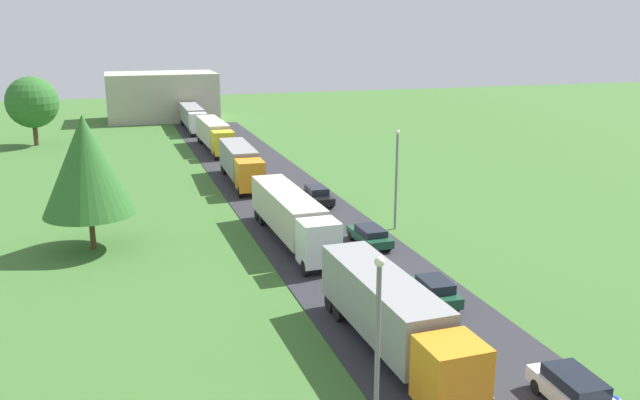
{
  "coord_description": "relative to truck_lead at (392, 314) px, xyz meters",
  "views": [
    {
      "loc": [
        -14.31,
        -11.69,
        15.12
      ],
      "look_at": [
        1.18,
        37.22,
        1.61
      ],
      "focal_mm": 37.09,
      "sensor_mm": 36.0,
      "label": 1
    }
  ],
  "objects": [
    {
      "name": "road",
      "position": [
        2.5,
        10.0,
        -2.07
      ],
      "size": [
        10.0,
        140.0,
        0.06
      ],
      "primitive_type": "cube",
      "color": "#2B2B30",
      "rests_on": "ground"
    },
    {
      "name": "lane_marking_centre",
      "position": [
        2.5,
        6.91,
        -2.03
      ],
      "size": [
        0.16,
        121.81,
        0.01
      ],
      "color": "white",
      "rests_on": "road"
    },
    {
      "name": "truck_lead",
      "position": [
        0.0,
        0.0,
        0.0
      ],
      "size": [
        2.82,
        13.01,
        3.53
      ],
      "color": "orange",
      "rests_on": "road"
    },
    {
      "name": "truck_second",
      "position": [
        -0.06,
        17.74,
        -0.03
      ],
      "size": [
        2.72,
        14.47,
        3.43
      ],
      "color": "white",
      "rests_on": "road"
    },
    {
      "name": "truck_third",
      "position": [
        0.03,
        37.24,
        -0.0
      ],
      "size": [
        2.8,
        12.83,
        3.55
      ],
      "color": "orange",
      "rests_on": "road"
    },
    {
      "name": "truck_fourth",
      "position": [
        0.34,
        56.15,
        0.02
      ],
      "size": [
        2.73,
        14.24,
        3.56
      ],
      "color": "yellow",
      "rests_on": "road"
    },
    {
      "name": "truck_fifth",
      "position": [
        -0.14,
        73.83,
        -0.04
      ],
      "size": [
        2.52,
        14.18,
        3.41
      ],
      "color": "white",
      "rests_on": "road"
    },
    {
      "name": "car_lead",
      "position": [
        5.22,
        -6.7,
        -1.25
      ],
      "size": [
        2.02,
        4.66,
        1.49
      ],
      "color": "white",
      "rests_on": "road"
    },
    {
      "name": "car_second",
      "position": [
        4.67,
        4.71,
        -1.28
      ],
      "size": [
        1.91,
        4.02,
        1.44
      ],
      "color": "#19472D",
      "rests_on": "road"
    },
    {
      "name": "car_third",
      "position": [
        5.02,
        15.25,
        -1.31
      ],
      "size": [
        1.93,
        4.49,
        1.35
      ],
      "color": "#19472D",
      "rests_on": "road"
    },
    {
      "name": "car_fourth",
      "position": [
        4.83,
        27.13,
        -1.25
      ],
      "size": [
        1.9,
        4.28,
        1.51
      ],
      "color": "black",
      "rests_on": "road"
    },
    {
      "name": "lamppost_lead",
      "position": [
        -3.65,
        -6.99,
        2.22
      ],
      "size": [
        0.36,
        0.36,
        7.69
      ],
      "color": "slate",
      "rests_on": "ground"
    },
    {
      "name": "lamppost_second",
      "position": [
        8.4,
        18.48,
        2.21
      ],
      "size": [
        0.36,
        0.36,
        7.68
      ],
      "color": "slate",
      "rests_on": "ground"
    },
    {
      "name": "tree_birch",
      "position": [
        -13.69,
        20.53,
        3.9
      ],
      "size": [
        6.27,
        6.27,
        9.45
      ],
      "color": "#513823",
      "rests_on": "ground"
    },
    {
      "name": "tree_maple",
      "position": [
        -21.42,
        66.65,
        3.53
      ],
      "size": [
        6.62,
        6.62,
        8.96
      ],
      "color": "#513823",
      "rests_on": "ground"
    },
    {
      "name": "distant_building",
      "position": [
        -3.54,
        87.18,
        1.77
      ],
      "size": [
        17.67,
        11.46,
        7.73
      ],
      "primitive_type": "cube",
      "color": "#B2A899",
      "rests_on": "ground"
    }
  ]
}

